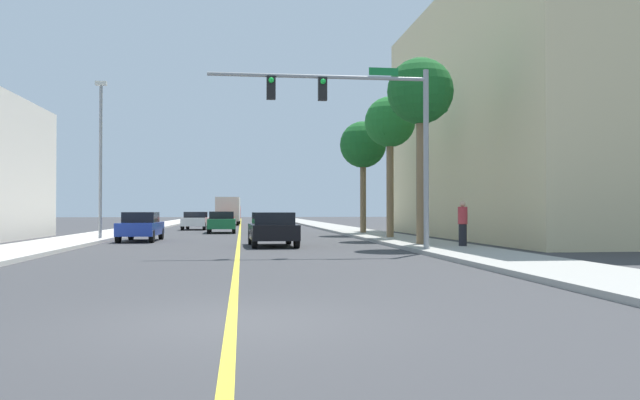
% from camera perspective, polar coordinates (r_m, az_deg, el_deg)
% --- Properties ---
extents(ground, '(192.00, 192.00, 0.00)m').
position_cam_1_polar(ground, '(51.03, -7.27, -2.70)').
color(ground, '#38383A').
extents(sidewalk_left, '(3.23, 168.00, 0.15)m').
position_cam_1_polar(sidewalk_left, '(51.69, -16.34, -2.56)').
color(sidewalk_left, beige).
rests_on(sidewalk_left, ground).
extents(sidewalk_right, '(3.23, 168.00, 0.15)m').
position_cam_1_polar(sidewalk_right, '(51.65, 1.81, -2.60)').
color(sidewalk_right, '#9E9B93').
rests_on(sidewalk_right, ground).
extents(lane_marking_center, '(0.16, 144.00, 0.01)m').
position_cam_1_polar(lane_marking_center, '(51.03, -7.27, -2.70)').
color(lane_marking_center, yellow).
rests_on(lane_marking_center, ground).
extents(building_right_near, '(15.63, 24.29, 14.02)m').
position_cam_1_polar(building_right_near, '(39.68, 21.90, 7.00)').
color(building_right_near, beige).
rests_on(building_right_near, ground).
extents(traffic_signal_mast, '(8.12, 0.36, 6.68)m').
position_cam_1_polar(traffic_signal_mast, '(23.27, 4.06, 7.47)').
color(traffic_signal_mast, gray).
rests_on(traffic_signal_mast, sidewalk_right).
extents(street_lamp, '(0.56, 0.28, 8.03)m').
position_cam_1_polar(street_lamp, '(34.10, -19.26, 4.18)').
color(street_lamp, gray).
rests_on(street_lamp, sidewalk_left).
extents(palm_near, '(2.82, 2.82, 7.92)m').
position_cam_1_polar(palm_near, '(27.47, 9.08, 9.48)').
color(palm_near, brown).
rests_on(palm_near, sidewalk_right).
extents(palm_mid, '(2.70, 2.70, 7.50)m').
position_cam_1_polar(palm_mid, '(34.00, 6.36, 6.83)').
color(palm_mid, brown).
rests_on(palm_mid, sidewalk_right).
extents(palm_far, '(2.98, 2.98, 7.14)m').
position_cam_1_polar(palm_far, '(40.53, 3.92, 4.91)').
color(palm_far, brown).
rests_on(palm_far, sidewalk_right).
extents(car_red, '(1.85, 4.54, 1.42)m').
position_cam_1_polar(car_red, '(61.21, -8.61, -1.72)').
color(car_red, red).
rests_on(car_red, ground).
extents(car_blue, '(1.82, 4.53, 1.48)m').
position_cam_1_polar(car_blue, '(33.34, -15.92, -2.30)').
color(car_blue, '#1E389E').
rests_on(car_blue, ground).
extents(car_black, '(2.10, 4.28, 1.49)m').
position_cam_1_polar(car_black, '(27.59, -4.32, -2.60)').
color(car_black, black).
rests_on(car_black, ground).
extents(car_green, '(1.98, 4.49, 1.49)m').
position_cam_1_polar(car_green, '(44.33, -8.91, -1.96)').
color(car_green, '#196638').
rests_on(car_green, ground).
extents(car_white, '(2.07, 4.43, 1.45)m').
position_cam_1_polar(car_white, '(51.96, -11.19, -1.81)').
color(car_white, white).
rests_on(car_white, ground).
extents(delivery_truck, '(2.56, 8.71, 2.93)m').
position_cam_1_polar(delivery_truck, '(68.13, -8.29, -0.92)').
color(delivery_truck, red).
rests_on(delivery_truck, ground).
extents(pedestrian, '(0.38, 0.38, 1.80)m').
position_cam_1_polar(pedestrian, '(25.87, 12.81, -2.07)').
color(pedestrian, black).
rests_on(pedestrian, sidewalk_right).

